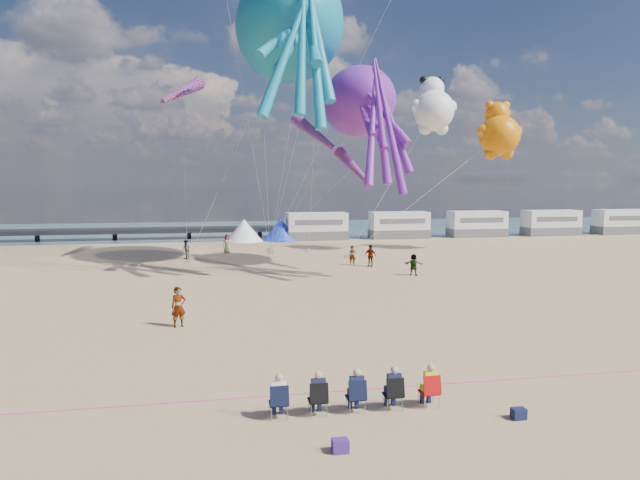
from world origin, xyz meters
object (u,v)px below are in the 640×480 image
(tent_blue, at_px, (281,230))
(standing_person, at_px, (178,307))
(spectator_row, at_px, (356,390))
(beachgoer_4, at_px, (414,265))
(motorhome_2, at_px, (477,224))
(windsock_left, at_px, (182,92))
(sandbag_b, at_px, (271,252))
(sandbag_c, at_px, (348,256))
(cooler_navy, at_px, (519,414))
(beachgoer_5, at_px, (352,255))
(motorhome_0, at_px, (317,226))
(windsock_mid, at_px, (314,133))
(motorhome_1, at_px, (399,225))
(windsock_right, at_px, (354,167))
(kite_panda, at_px, (434,111))
(kite_octopus_teal, at_px, (289,27))
(tent_white, at_px, (244,230))
(beachgoer_3, at_px, (370,256))
(motorhome_3, at_px, (551,223))
(beachgoer_1, at_px, (186,250))
(sandbag_e, at_px, (270,250))
(kite_octopus_purple, at_px, (359,102))
(sandbag_a, at_px, (188,262))
(beachgoer_0, at_px, (227,244))
(motorhome_4, at_px, (621,222))
(kite_teddy_orange, at_px, (499,136))
(cooler_purple, at_px, (340,446))
(sandbag_d, at_px, (309,250))

(tent_blue, height_order, standing_person, tent_blue)
(spectator_row, height_order, beachgoer_4, beachgoer_4)
(motorhome_2, bearing_deg, windsock_left, -158.50)
(sandbag_b, bearing_deg, sandbag_c, -30.93)
(cooler_navy, xyz_separation_m, beachgoer_5, (2.36, 28.81, 0.60))
(motorhome_0, height_order, windsock_mid, windsock_mid)
(motorhome_0, height_order, motorhome_2, same)
(motorhome_1, xyz_separation_m, windsock_right, (-10.58, -21.08, 6.00))
(kite_panda, bearing_deg, tent_blue, 114.80)
(spectator_row, height_order, kite_octopus_teal, kite_octopus_teal)
(tent_white, height_order, beachgoer_3, tent_white)
(motorhome_3, bearing_deg, beachgoer_1, -162.08)
(tent_white, distance_m, sandbag_c, 16.84)
(spectator_row, relative_size, windsock_right, 1.19)
(sandbag_e, relative_size, kite_octopus_purple, 0.04)
(kite_panda, bearing_deg, sandbag_a, 169.24)
(motorhome_0, xyz_separation_m, sandbag_a, (-13.29, -15.73, -1.39))
(beachgoer_1, relative_size, beachgoer_5, 1.09)
(motorhome_0, relative_size, motorhome_3, 1.00)
(motorhome_0, relative_size, sandbag_b, 13.20)
(cooler_navy, relative_size, sandbag_b, 0.76)
(kite_panda, bearing_deg, sandbag_e, 145.08)
(sandbag_e, xyz_separation_m, windsock_left, (-7.48, -3.84, 13.68))
(windsock_mid, bearing_deg, beachgoer_0, 104.31)
(motorhome_4, distance_m, sandbag_e, 45.02)
(motorhome_2, distance_m, sandbag_b, 27.53)
(motorhome_0, relative_size, beachgoer_4, 4.41)
(motorhome_0, distance_m, standing_person, 38.17)
(kite_octopus_teal, xyz_separation_m, kite_teddy_orange, (19.67, 4.33, -7.46))
(standing_person, distance_m, kite_teddy_orange, 36.50)
(sandbag_c, bearing_deg, cooler_purple, -103.64)
(tent_white, distance_m, sandbag_e, 9.25)
(beachgoer_3, bearing_deg, beachgoer_4, -28.56)
(kite_teddy_orange, bearing_deg, kite_panda, 168.91)
(motorhome_3, xyz_separation_m, motorhome_4, (9.50, 0.00, 0.00))
(beachgoer_4, bearing_deg, sandbag_b, -31.97)
(windsock_left, bearing_deg, sandbag_d, 37.58)
(beachgoer_0, height_order, sandbag_b, beachgoer_0)
(motorhome_0, distance_m, motorhome_2, 19.00)
(sandbag_a, bearing_deg, kite_panda, 5.25)
(tent_blue, distance_m, beachgoer_0, 11.55)
(motorhome_2, height_order, spectator_row, motorhome_2)
(beachgoer_5, relative_size, sandbag_d, 3.00)
(standing_person, distance_m, beachgoer_0, 26.26)
(motorhome_1, distance_m, beachgoer_5, 21.63)
(motorhome_3, distance_m, tent_blue, 32.50)
(beachgoer_0, relative_size, windsock_right, 0.33)
(motorhome_1, xyz_separation_m, windsock_left, (-23.07, -12.83, 12.29))
(tent_blue, height_order, sandbag_d, tent_blue)
(sandbag_b, bearing_deg, sandbag_e, 87.78)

